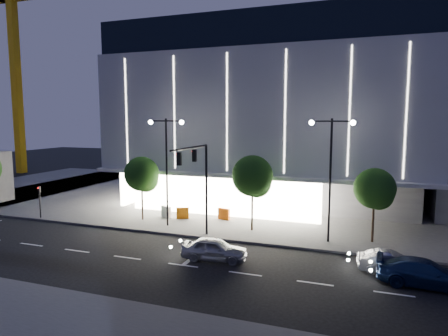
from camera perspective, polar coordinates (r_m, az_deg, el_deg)
ground at (r=27.52m, az=-8.34°, el=-12.05°), size 160.00×160.00×0.00m
sidewalk_museum at (r=48.29m, az=10.68°, el=-3.70°), size 70.00×40.00×0.15m
museum at (r=46.16m, az=8.10°, el=7.34°), size 30.00×25.80×18.00m
traffic_mast at (r=28.86m, az=-3.64°, el=-0.82°), size 0.33×5.89×7.07m
street_lamp_west at (r=32.87m, az=-8.21°, el=1.71°), size 3.16×0.36×9.00m
street_lamp_east at (r=29.14m, az=14.99°, el=0.87°), size 3.16×0.36×9.00m
ped_signal_far at (r=39.37m, az=-24.83°, el=-3.98°), size 0.22×0.24×3.00m
tower_crane at (r=74.60m, az=-27.21°, el=15.17°), size 32.00×2.00×28.50m
tree_left at (r=35.44m, az=-11.64°, el=-1.11°), size 3.02×3.02×5.72m
tree_mid at (r=31.40m, az=4.14°, el=-1.47°), size 3.25×3.25×6.15m
tree_right at (r=30.34m, az=20.74°, el=-3.06°), size 2.91×2.91×5.51m
car_lead at (r=25.93m, az=-1.38°, el=-11.51°), size 4.34×2.11×1.43m
car_second at (r=25.92m, az=22.73°, el=-12.30°), size 3.88×1.73×1.24m
car_third at (r=24.67m, az=26.79°, el=-13.26°), size 5.03×2.22×1.44m
barrier_a at (r=35.82m, az=-5.92°, el=-6.43°), size 1.12×0.63×1.00m
barrier_b at (r=36.52m, az=-8.27°, el=-6.20°), size 1.11×0.65×1.00m
barrier_c at (r=35.32m, az=-0.02°, el=-6.58°), size 1.13×0.49×1.00m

